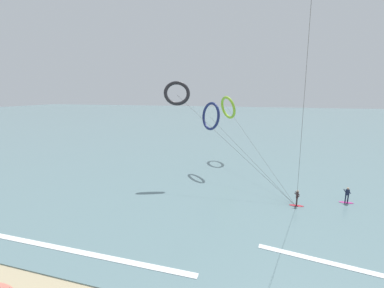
{
  "coord_description": "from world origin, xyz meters",
  "views": [
    {
      "loc": [
        7.27,
        -6.04,
        11.38
      ],
      "look_at": [
        0.0,
        19.62,
        5.87
      ],
      "focal_mm": 23.19,
      "sensor_mm": 36.0,
      "label": 1
    }
  ],
  "objects_px": {
    "surfer_magenta": "(347,196)",
    "kite_navy": "(211,116)",
    "kite_charcoal": "(177,93)",
    "surfboard_spare": "(2,287)",
    "kite_lime": "(228,108)",
    "surfer_crimson": "(297,199)"
  },
  "relations": [
    {
      "from": "surfer_magenta",
      "to": "surfer_crimson",
      "type": "bearing_deg",
      "value": 1.71
    },
    {
      "from": "surfer_magenta",
      "to": "kite_lime",
      "type": "bearing_deg",
      "value": -66.34
    },
    {
      "from": "surfer_magenta",
      "to": "kite_navy",
      "type": "distance_m",
      "value": 18.8
    },
    {
      "from": "kite_lime",
      "to": "kite_charcoal",
      "type": "bearing_deg",
      "value": 118.73
    },
    {
      "from": "kite_charcoal",
      "to": "kite_lime",
      "type": "height_order",
      "value": "kite_charcoal"
    },
    {
      "from": "kite_navy",
      "to": "surfboard_spare",
      "type": "distance_m",
      "value": 27.53
    },
    {
      "from": "surfer_magenta",
      "to": "kite_navy",
      "type": "relative_size",
      "value": 0.14
    },
    {
      "from": "kite_charcoal",
      "to": "kite_navy",
      "type": "height_order",
      "value": "kite_charcoal"
    },
    {
      "from": "surfer_crimson",
      "to": "surfboard_spare",
      "type": "relative_size",
      "value": 0.88
    },
    {
      "from": "surfer_crimson",
      "to": "surfboard_spare",
      "type": "distance_m",
      "value": 24.53
    },
    {
      "from": "surfer_crimson",
      "to": "surfer_magenta",
      "type": "xyz_separation_m",
      "value": [
        5.12,
        2.2,
        0.0
      ]
    },
    {
      "from": "surfer_magenta",
      "to": "kite_navy",
      "type": "xyz_separation_m",
      "value": [
        -15.97,
        6.68,
        7.33
      ]
    },
    {
      "from": "surfer_magenta",
      "to": "surfboard_spare",
      "type": "bearing_deg",
      "value": 16.9
    },
    {
      "from": "surfer_magenta",
      "to": "kite_lime",
      "type": "height_order",
      "value": "kite_lime"
    },
    {
      "from": "surfer_magenta",
      "to": "kite_charcoal",
      "type": "height_order",
      "value": "kite_charcoal"
    },
    {
      "from": "kite_charcoal",
      "to": "surfboard_spare",
      "type": "height_order",
      "value": "kite_charcoal"
    },
    {
      "from": "kite_navy",
      "to": "kite_lime",
      "type": "height_order",
      "value": "kite_lime"
    },
    {
      "from": "surfboard_spare",
      "to": "surfer_crimson",
      "type": "bearing_deg",
      "value": 41.87
    },
    {
      "from": "surfer_crimson",
      "to": "kite_lime",
      "type": "relative_size",
      "value": 0.09
    },
    {
      "from": "kite_navy",
      "to": "surfer_magenta",
      "type": "bearing_deg",
      "value": 20.52
    },
    {
      "from": "surfer_crimson",
      "to": "kite_charcoal",
      "type": "relative_size",
      "value": 0.11
    },
    {
      "from": "surfer_magenta",
      "to": "kite_charcoal",
      "type": "bearing_deg",
      "value": -27.09
    }
  ]
}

